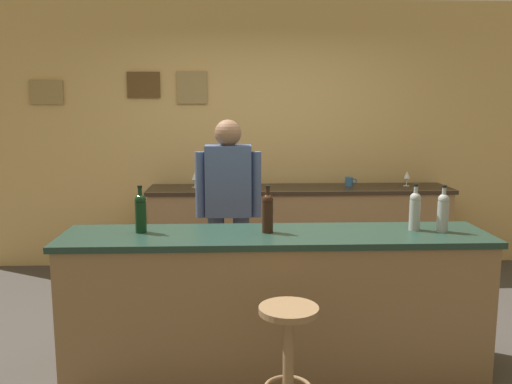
% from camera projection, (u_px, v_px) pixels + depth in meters
% --- Properties ---
extents(ground_plane, '(10.00, 10.00, 0.00)m').
position_uv_depth(ground_plane, '(271.00, 341.00, 4.00)').
color(ground_plane, '#423D38').
extents(back_wall, '(6.00, 0.09, 2.80)m').
position_uv_depth(back_wall, '(258.00, 136.00, 5.78)').
color(back_wall, tan).
rests_on(back_wall, ground_plane).
extents(bar_counter, '(2.74, 0.60, 0.92)m').
position_uv_depth(bar_counter, '(275.00, 301.00, 3.54)').
color(bar_counter, olive).
rests_on(bar_counter, ground_plane).
extents(side_counter, '(3.06, 0.56, 0.90)m').
position_uv_depth(side_counter, '(299.00, 230.00, 5.57)').
color(side_counter, olive).
rests_on(side_counter, ground_plane).
extents(bartender, '(0.52, 0.21, 1.62)m').
position_uv_depth(bartender, '(228.00, 206.00, 4.29)').
color(bartender, '#384766').
rests_on(bartender, ground_plane).
extents(bar_stool, '(0.32, 0.32, 0.68)m').
position_uv_depth(bar_stool, '(288.00, 346.00, 2.89)').
color(bar_stool, olive).
rests_on(bar_stool, ground_plane).
extents(wine_bottle_a, '(0.07, 0.07, 0.31)m').
position_uv_depth(wine_bottle_a, '(141.00, 212.00, 3.46)').
color(wine_bottle_a, black).
rests_on(wine_bottle_a, bar_counter).
extents(wine_bottle_b, '(0.07, 0.07, 0.31)m').
position_uv_depth(wine_bottle_b, '(268.00, 212.00, 3.46)').
color(wine_bottle_b, black).
rests_on(wine_bottle_b, bar_counter).
extents(wine_bottle_c, '(0.07, 0.07, 0.31)m').
position_uv_depth(wine_bottle_c, '(415.00, 210.00, 3.53)').
color(wine_bottle_c, '#999E99').
rests_on(wine_bottle_c, bar_counter).
extents(wine_bottle_d, '(0.07, 0.07, 0.31)m').
position_uv_depth(wine_bottle_d, '(443.00, 211.00, 3.48)').
color(wine_bottle_d, '#999E99').
rests_on(wine_bottle_d, bar_counter).
extents(wine_glass_a, '(0.07, 0.07, 0.16)m').
position_uv_depth(wine_glass_a, '(195.00, 177.00, 5.48)').
color(wine_glass_a, silver).
rests_on(wine_glass_a, side_counter).
extents(wine_glass_b, '(0.07, 0.07, 0.16)m').
position_uv_depth(wine_glass_b, '(407.00, 175.00, 5.57)').
color(wine_glass_b, silver).
rests_on(wine_glass_b, side_counter).
extents(coffee_mug, '(0.12, 0.08, 0.09)m').
position_uv_depth(coffee_mug, '(349.00, 182.00, 5.58)').
color(coffee_mug, '#336699').
rests_on(coffee_mug, side_counter).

